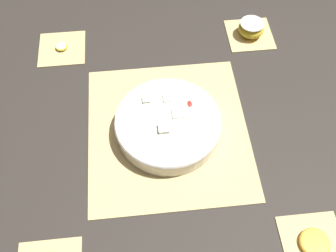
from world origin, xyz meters
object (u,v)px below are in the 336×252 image
(fruit_salad_bowl, at_px, (168,124))
(banana_coin_single, at_px, (61,47))
(apple_half, at_px, (251,28))
(orange_slice_whole, at_px, (314,243))

(fruit_salad_bowl, height_order, banana_coin_single, fruit_salad_bowl)
(banana_coin_single, bearing_deg, fruit_salad_bowl, -138.42)
(apple_half, relative_size, banana_coin_single, 2.20)
(apple_half, xyz_separation_m, banana_coin_single, (0.00, 0.60, -0.02))
(orange_slice_whole, relative_size, banana_coin_single, 1.91)
(banana_coin_single, bearing_deg, apple_half, -90.00)
(fruit_salad_bowl, relative_size, orange_slice_whole, 4.04)
(apple_half, bearing_deg, fruit_salad_bowl, 138.54)
(apple_half, height_order, banana_coin_single, apple_half)
(orange_slice_whole, distance_m, banana_coin_single, 0.91)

